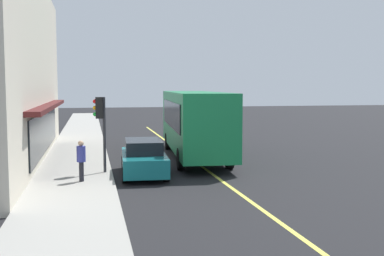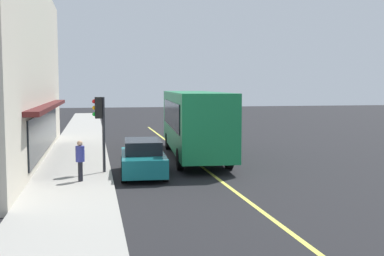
# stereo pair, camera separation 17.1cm
# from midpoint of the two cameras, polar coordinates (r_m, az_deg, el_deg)

# --- Properties ---
(ground) EXTENTS (120.00, 120.00, 0.00)m
(ground) POSITION_cam_midpoint_polar(r_m,az_deg,el_deg) (26.47, -0.72, -3.18)
(ground) COLOR black
(sidewalk) EXTENTS (80.00, 3.19, 0.15)m
(sidewalk) POSITION_cam_midpoint_polar(r_m,az_deg,el_deg) (25.99, -13.53, -3.31)
(sidewalk) COLOR #9E9B93
(sidewalk) RESTS_ON ground
(lane_centre_stripe) EXTENTS (36.00, 0.16, 0.01)m
(lane_centre_stripe) POSITION_cam_midpoint_polar(r_m,az_deg,el_deg) (26.47, -0.72, -3.17)
(lane_centre_stripe) COLOR #D8D14C
(lane_centre_stripe) RESTS_ON ground
(bus) EXTENTS (11.29, 3.36, 3.50)m
(bus) POSITION_cam_midpoint_polar(r_m,az_deg,el_deg) (24.89, 0.49, 0.90)
(bus) COLOR #197F47
(bus) RESTS_ON ground
(traffic_light) EXTENTS (0.30, 0.52, 3.20)m
(traffic_light) POSITION_cam_midpoint_polar(r_m,az_deg,el_deg) (20.19, -10.90, 1.39)
(traffic_light) COLOR #2D2D33
(traffic_light) RESTS_ON sidewalk
(car_teal) EXTENTS (4.39, 2.05, 1.52)m
(car_teal) POSITION_cam_midpoint_polar(r_m,az_deg,el_deg) (20.18, -5.73, -3.66)
(car_teal) COLOR #14666B
(car_teal) RESTS_ON ground
(car_white) EXTENTS (4.35, 1.95, 1.52)m
(car_white) POSITION_cam_midpoint_polar(r_m,az_deg,el_deg) (36.34, 0.91, 0.25)
(car_white) COLOR white
(car_white) RESTS_ON ground
(pedestrian_at_corner) EXTENTS (0.34, 0.34, 1.58)m
(pedestrian_at_corner) POSITION_cam_midpoint_polar(r_m,az_deg,el_deg) (18.55, -13.16, -3.45)
(pedestrian_at_corner) COLOR black
(pedestrian_at_corner) RESTS_ON sidewalk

